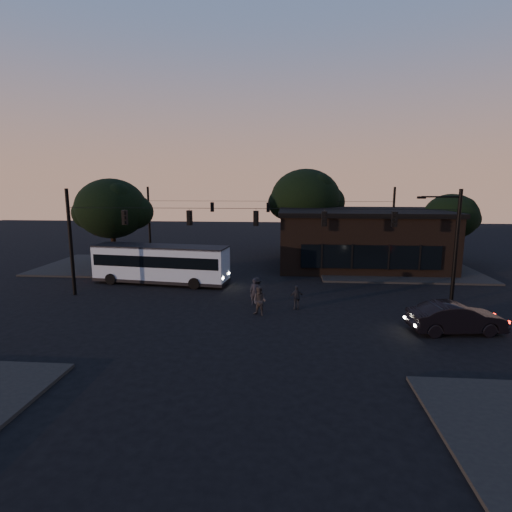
# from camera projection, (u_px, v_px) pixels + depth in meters

# --- Properties ---
(ground) EXTENTS (120.00, 120.00, 0.00)m
(ground) POSITION_uv_depth(u_px,v_px,m) (251.00, 318.00, 23.58)
(ground) COLOR black
(ground) RESTS_ON ground
(sidewalk_far_right) EXTENTS (14.00, 10.00, 0.15)m
(sidewalk_far_right) POSITION_uv_depth(u_px,v_px,m) (396.00, 270.00, 36.34)
(sidewalk_far_right) COLOR black
(sidewalk_far_right) RESTS_ON ground
(sidewalk_far_left) EXTENTS (14.00, 10.00, 0.15)m
(sidewalk_far_left) POSITION_uv_depth(u_px,v_px,m) (120.00, 265.00, 38.40)
(sidewalk_far_left) COLOR black
(sidewalk_far_left) RESTS_ON ground
(building) EXTENTS (15.40, 10.41, 5.40)m
(building) POSITION_uv_depth(u_px,v_px,m) (360.00, 238.00, 38.05)
(building) COLOR black
(building) RESTS_ON ground
(tree_behind) EXTENTS (7.60, 7.60, 9.43)m
(tree_behind) POSITION_uv_depth(u_px,v_px,m) (305.00, 199.00, 43.73)
(tree_behind) COLOR black
(tree_behind) RESTS_ON ground
(tree_right) EXTENTS (5.20, 5.20, 6.86)m
(tree_right) POSITION_uv_depth(u_px,v_px,m) (451.00, 217.00, 38.98)
(tree_right) COLOR black
(tree_right) RESTS_ON ground
(tree_left) EXTENTS (6.40, 6.40, 8.30)m
(tree_left) POSITION_uv_depth(u_px,v_px,m) (111.00, 209.00, 36.44)
(tree_left) COLOR black
(tree_left) RESTS_ON ground
(signal_rig_near) EXTENTS (26.24, 0.30, 7.50)m
(signal_rig_near) POSITION_uv_depth(u_px,v_px,m) (256.00, 235.00, 26.70)
(signal_rig_near) COLOR black
(signal_rig_near) RESTS_ON ground
(signal_rig_far) EXTENTS (26.24, 0.30, 7.50)m
(signal_rig_far) POSITION_uv_depth(u_px,v_px,m) (268.00, 218.00, 42.44)
(signal_rig_far) COLOR black
(signal_rig_far) RESTS_ON ground
(bus) EXTENTS (10.99, 3.83, 3.03)m
(bus) POSITION_uv_depth(u_px,v_px,m) (161.00, 262.00, 31.51)
(bus) COLOR #9DB2C9
(bus) RESTS_ON ground
(car) EXTENTS (5.06, 2.30, 1.61)m
(car) POSITION_uv_depth(u_px,v_px,m) (456.00, 318.00, 21.13)
(car) COLOR black
(car) RESTS_ON ground
(pedestrian_a) EXTENTS (0.66, 0.46, 1.73)m
(pedestrian_a) POSITION_uv_depth(u_px,v_px,m) (255.00, 292.00, 26.06)
(pedestrian_a) COLOR black
(pedestrian_a) RESTS_ON ground
(pedestrian_b) EXTENTS (1.06, 0.97, 1.77)m
(pedestrian_b) POSITION_uv_depth(u_px,v_px,m) (260.00, 301.00, 23.91)
(pedestrian_b) COLOR #2F2B2B
(pedestrian_b) RESTS_ON ground
(pedestrian_c) EXTENTS (0.97, 0.56, 1.56)m
(pedestrian_c) POSITION_uv_depth(u_px,v_px,m) (297.00, 297.00, 25.03)
(pedestrian_c) COLOR black
(pedestrian_c) RESTS_ON ground
(pedestrian_d) EXTENTS (1.32, 1.22, 1.78)m
(pedestrian_d) POSITION_uv_depth(u_px,v_px,m) (257.00, 290.00, 26.29)
(pedestrian_d) COLOR black
(pedestrian_d) RESTS_ON ground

